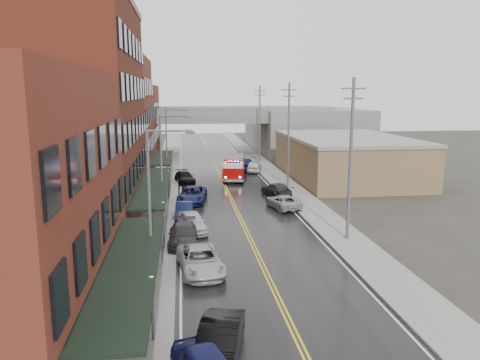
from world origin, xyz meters
TOP-DOWN VIEW (x-y plane):
  - ground at (0.00, 0.00)m, footprint 220.00×220.00m
  - road at (0.00, 30.00)m, footprint 11.00×160.00m
  - sidewalk_left at (-7.30, 30.00)m, footprint 3.00×160.00m
  - sidewalk_right at (7.30, 30.00)m, footprint 3.00×160.00m
  - curb_left at (-5.65, 30.00)m, footprint 0.30×160.00m
  - curb_right at (5.65, 30.00)m, footprint 0.30×160.00m
  - brick_building_b at (-13.30, 23.00)m, footprint 9.00×20.00m
  - brick_building_c at (-13.30, 40.50)m, footprint 9.00×15.00m
  - brick_building_far at (-13.30, 58.00)m, footprint 9.00×20.00m
  - tan_building at (16.00, 40.00)m, footprint 14.00×22.00m
  - right_far_block at (18.00, 70.00)m, footprint 18.00×30.00m
  - awning_0 at (-7.49, 4.00)m, footprint 2.60×16.00m
  - awning_1 at (-7.49, 23.00)m, footprint 2.60×18.00m
  - awning_2 at (-7.49, 40.50)m, footprint 2.60×13.00m
  - globe_lamp_0 at (-6.40, 2.00)m, footprint 0.44×0.44m
  - globe_lamp_1 at (-6.40, 16.00)m, footprint 0.44×0.44m
  - globe_lamp_2 at (-6.40, 30.00)m, footprint 0.44×0.44m
  - street_lamp_0 at (-6.55, 8.00)m, footprint 2.64×0.22m
  - street_lamp_1 at (-6.55, 24.00)m, footprint 2.64×0.22m
  - street_lamp_2 at (-6.55, 40.00)m, footprint 2.64×0.22m
  - utility_pole_0 at (7.20, 15.00)m, footprint 1.80×0.24m
  - utility_pole_1 at (7.20, 35.00)m, footprint 1.80×0.24m
  - utility_pole_2 at (7.20, 55.00)m, footprint 1.80×0.24m
  - overpass at (0.00, 62.00)m, footprint 40.00×10.00m
  - fire_truck at (1.61, 41.11)m, footprint 4.12×8.21m
  - parked_car_left_1 at (-3.61, 0.30)m, footprint 2.75×5.07m
  - parked_car_left_2 at (-3.99, 10.07)m, footprint 3.11×5.69m
  - parked_car_left_3 at (-5.00, 15.43)m, footprint 2.30×5.27m
  - parked_car_left_4 at (-4.29, 18.66)m, footprint 2.65×4.94m
  - parked_car_left_5 at (-4.88, 22.80)m, footprint 1.67×4.28m
  - parked_car_left_6 at (-4.02, 28.80)m, footprint 3.38×5.94m
  - parked_car_left_7 at (-4.68, 39.20)m, footprint 2.82×5.07m
  - parked_car_right_0 at (4.51, 25.20)m, footprint 3.14×5.13m
  - parked_car_right_1 at (5.00, 30.68)m, footprint 3.01×5.16m
  - parked_car_right_2 at (5.00, 46.20)m, footprint 2.95×5.00m
  - parked_car_right_3 at (3.64, 47.80)m, footprint 2.59×5.30m

SIDE VIEW (x-z plane):
  - ground at x=0.00m, z-range 0.00..0.00m
  - road at x=0.00m, z-range 0.00..0.02m
  - sidewalk_left at x=-7.30m, z-range 0.00..0.15m
  - sidewalk_right at x=7.30m, z-range 0.00..0.15m
  - curb_left at x=-5.65m, z-range 0.00..0.15m
  - curb_right at x=5.65m, z-range 0.00..0.15m
  - parked_car_right_0 at x=4.51m, z-range 0.00..1.33m
  - parked_car_left_5 at x=-4.88m, z-range 0.00..1.39m
  - parked_car_left_7 at x=-4.68m, z-range 0.00..1.39m
  - parked_car_right_1 at x=5.00m, z-range 0.00..1.40m
  - parked_car_left_3 at x=-5.00m, z-range 0.00..1.51m
  - parked_car_left_2 at x=-3.99m, z-range 0.00..1.51m
  - parked_car_left_6 at x=-4.02m, z-range 0.00..1.56m
  - parked_car_left_1 at x=-3.61m, z-range 0.00..1.59m
  - parked_car_left_4 at x=-4.29m, z-range 0.00..1.60m
  - parked_car_right_2 at x=5.00m, z-range 0.00..1.60m
  - parked_car_right_3 at x=3.64m, z-range 0.00..1.67m
  - fire_truck at x=1.61m, z-range 0.12..3.01m
  - globe_lamp_0 at x=-6.40m, z-range 0.75..3.87m
  - globe_lamp_1 at x=-6.40m, z-range 0.75..3.87m
  - globe_lamp_2 at x=-6.40m, z-range 0.75..3.87m
  - tan_building at x=16.00m, z-range 0.00..5.00m
  - awning_2 at x=-7.49m, z-range 1.44..4.53m
  - awning_0 at x=-7.49m, z-range 1.44..4.53m
  - awning_1 at x=-7.49m, z-range 1.44..4.53m
  - right_far_block at x=18.00m, z-range 0.00..8.00m
  - street_lamp_0 at x=-6.55m, z-range 0.69..9.69m
  - street_lamp_1 at x=-6.55m, z-range 0.69..9.69m
  - street_lamp_2 at x=-6.55m, z-range 0.69..9.69m
  - overpass at x=0.00m, z-range 2.24..9.74m
  - brick_building_far at x=-13.30m, z-range 0.00..12.00m
  - utility_pole_0 at x=7.20m, z-range 0.31..12.31m
  - utility_pole_1 at x=7.20m, z-range 0.31..12.31m
  - utility_pole_2 at x=7.20m, z-range 0.31..12.31m
  - brick_building_c at x=-13.30m, z-range 0.00..15.00m
  - brick_building_b at x=-13.30m, z-range 0.00..18.00m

